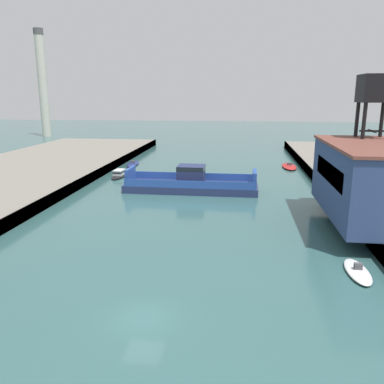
{
  "coord_description": "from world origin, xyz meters",
  "views": [
    {
      "loc": [
        5.92,
        -22.36,
        14.09
      ],
      "look_at": [
        0.0,
        26.44,
        2.0
      ],
      "focal_mm": 36.99,
      "sensor_mm": 36.0,
      "label": 1
    }
  ],
  "objects_px": {
    "moored_boat_mid_right": "(289,166)",
    "smokestack_distant_a": "(42,81)",
    "moored_boat_near_left": "(133,164)",
    "crane_tower": "(375,100)",
    "moored_boat_near_right": "(358,271)",
    "moored_boat_mid_left": "(120,174)",
    "chain_ferry": "(191,183)"
  },
  "relations": [
    {
      "from": "moored_boat_mid_right",
      "to": "smokestack_distant_a",
      "type": "distance_m",
      "value": 94.71
    },
    {
      "from": "moored_boat_near_left",
      "to": "crane_tower",
      "type": "bearing_deg",
      "value": -38.72
    },
    {
      "from": "moored_boat_near_left",
      "to": "smokestack_distant_a",
      "type": "bearing_deg",
      "value": 130.51
    },
    {
      "from": "moored_boat_near_right",
      "to": "moored_boat_mid_left",
      "type": "relative_size",
      "value": 0.69
    },
    {
      "from": "chain_ferry",
      "to": "moored_boat_mid_left",
      "type": "bearing_deg",
      "value": 146.74
    },
    {
      "from": "moored_boat_mid_right",
      "to": "smokestack_distant_a",
      "type": "bearing_deg",
      "value": 145.85
    },
    {
      "from": "moored_boat_near_left",
      "to": "moored_boat_mid_left",
      "type": "xyz_separation_m",
      "value": [
        0.92,
        -12.12,
        0.27
      ]
    },
    {
      "from": "smokestack_distant_a",
      "to": "moored_boat_mid_left",
      "type": "bearing_deg",
      "value": -54.66
    },
    {
      "from": "moored_boat_mid_left",
      "to": "crane_tower",
      "type": "xyz_separation_m",
      "value": [
        36.36,
        -17.77,
        13.0
      ]
    },
    {
      "from": "moored_boat_mid_left",
      "to": "smokestack_distant_a",
      "type": "xyz_separation_m",
      "value": [
        -45.98,
        64.85,
        18.26
      ]
    },
    {
      "from": "moored_boat_mid_left",
      "to": "moored_boat_mid_right",
      "type": "bearing_deg",
      "value": 22.36
    },
    {
      "from": "chain_ferry",
      "to": "moored_boat_mid_left",
      "type": "xyz_separation_m",
      "value": [
        -13.87,
        9.1,
        -0.67
      ]
    },
    {
      "from": "chain_ferry",
      "to": "smokestack_distant_a",
      "type": "xyz_separation_m",
      "value": [
        -59.85,
        73.95,
        17.59
      ]
    },
    {
      "from": "moored_boat_near_left",
      "to": "moored_boat_mid_right",
      "type": "height_order",
      "value": "moored_boat_mid_right"
    },
    {
      "from": "crane_tower",
      "to": "smokestack_distant_a",
      "type": "relative_size",
      "value": 0.42
    },
    {
      "from": "moored_boat_near_right",
      "to": "moored_boat_mid_right",
      "type": "bearing_deg",
      "value": 89.83
    },
    {
      "from": "crane_tower",
      "to": "chain_ferry",
      "type": "bearing_deg",
      "value": 158.91
    },
    {
      "from": "smokestack_distant_a",
      "to": "moored_boat_near_right",
      "type": "bearing_deg",
      "value": -52.69
    },
    {
      "from": "moored_boat_near_right",
      "to": "crane_tower",
      "type": "relative_size",
      "value": 0.35
    },
    {
      "from": "crane_tower",
      "to": "smokestack_distant_a",
      "type": "bearing_deg",
      "value": 134.9
    },
    {
      "from": "moored_boat_near_right",
      "to": "moored_boat_mid_right",
      "type": "height_order",
      "value": "moored_boat_mid_right"
    },
    {
      "from": "chain_ferry",
      "to": "moored_boat_near_right",
      "type": "height_order",
      "value": "chain_ferry"
    },
    {
      "from": "chain_ferry",
      "to": "crane_tower",
      "type": "xyz_separation_m",
      "value": [
        22.48,
        -8.67,
        12.33
      ]
    },
    {
      "from": "moored_boat_near_right",
      "to": "moored_boat_mid_left",
      "type": "bearing_deg",
      "value": 130.64
    },
    {
      "from": "chain_ferry",
      "to": "moored_boat_mid_left",
      "type": "relative_size",
      "value": 2.7
    },
    {
      "from": "chain_ferry",
      "to": "moored_boat_mid_right",
      "type": "relative_size",
      "value": 2.52
    },
    {
      "from": "moored_boat_near_left",
      "to": "smokestack_distant_a",
      "type": "height_order",
      "value": "smokestack_distant_a"
    },
    {
      "from": "moored_boat_near_right",
      "to": "moored_boat_mid_right",
      "type": "distance_m",
      "value": 48.53
    },
    {
      "from": "chain_ferry",
      "to": "smokestack_distant_a",
      "type": "height_order",
      "value": "smokestack_distant_a"
    },
    {
      "from": "moored_boat_mid_right",
      "to": "smokestack_distant_a",
      "type": "relative_size",
      "value": 0.22
    },
    {
      "from": "moored_boat_mid_right",
      "to": "crane_tower",
      "type": "bearing_deg",
      "value": -79.82
    },
    {
      "from": "moored_boat_mid_left",
      "to": "moored_boat_near_right",
      "type": "bearing_deg",
      "value": -49.36
    }
  ]
}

